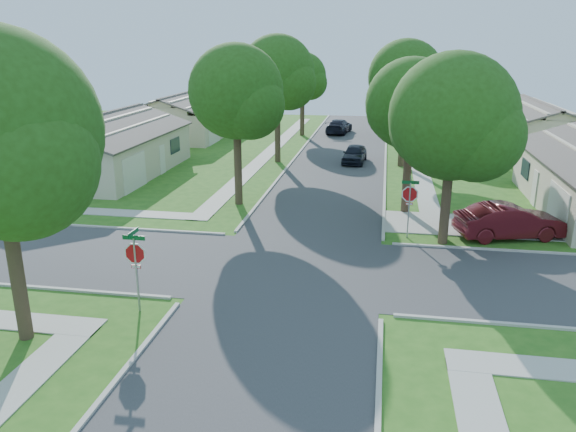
% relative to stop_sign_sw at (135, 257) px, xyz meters
% --- Properties ---
extents(ground, '(100.00, 100.00, 0.00)m').
position_rel_stop_sign_sw_xyz_m(ground, '(4.70, 4.70, -2.03)').
color(ground, '#2A5D19').
rests_on(ground, ground).
extents(road_ns, '(7.00, 100.00, 0.02)m').
position_rel_stop_sign_sw_xyz_m(road_ns, '(4.70, 4.70, -2.03)').
color(road_ns, '#333335').
rests_on(road_ns, ground).
extents(sidewalk_ne, '(1.20, 40.00, 0.04)m').
position_rel_stop_sign_sw_xyz_m(sidewalk_ne, '(10.80, 30.70, -2.01)').
color(sidewalk_ne, '#9E9B91').
rests_on(sidewalk_ne, ground).
extents(sidewalk_nw, '(1.20, 40.00, 0.04)m').
position_rel_stop_sign_sw_xyz_m(sidewalk_nw, '(-1.40, 30.70, -2.01)').
color(sidewalk_nw, '#9E9B91').
rests_on(sidewalk_nw, ground).
extents(driveway, '(8.80, 3.60, 0.05)m').
position_rel_stop_sign_sw_xyz_m(driveway, '(12.60, 11.80, -2.01)').
color(driveway, '#9E9B91').
rests_on(driveway, ground).
extents(stop_sign_sw, '(1.05, 0.80, 2.98)m').
position_rel_stop_sign_sw_xyz_m(stop_sign_sw, '(0.00, 0.00, 0.00)').
color(stop_sign_sw, gray).
rests_on(stop_sign_sw, ground).
extents(stop_sign_ne, '(1.05, 0.80, 2.98)m').
position_rel_stop_sign_sw_xyz_m(stop_sign_ne, '(9.40, 9.40, 0.00)').
color(stop_sign_ne, gray).
rests_on(stop_sign_ne, ground).
extents(tree_e_near, '(4.97, 4.80, 8.28)m').
position_rel_stop_sign_sw_xyz_m(tree_e_near, '(9.45, 13.71, 3.61)').
color(tree_e_near, '#38281C').
rests_on(tree_e_near, ground).
extents(tree_e_mid, '(5.59, 5.40, 9.21)m').
position_rel_stop_sign_sw_xyz_m(tree_e_mid, '(9.46, 25.71, 4.22)').
color(tree_e_mid, '#38281C').
rests_on(tree_e_mid, ground).
extents(tree_e_far, '(5.17, 5.00, 8.72)m').
position_rel_stop_sign_sw_xyz_m(tree_e_far, '(9.45, 38.71, 3.95)').
color(tree_e_far, '#38281C').
rests_on(tree_e_far, ground).
extents(tree_w_near, '(5.38, 5.20, 8.97)m').
position_rel_stop_sign_sw_xyz_m(tree_w_near, '(0.06, 13.71, 4.08)').
color(tree_w_near, '#38281C').
rests_on(tree_w_near, ground).
extents(tree_w_mid, '(5.80, 5.60, 9.56)m').
position_rel_stop_sign_sw_xyz_m(tree_w_mid, '(0.06, 25.71, 4.46)').
color(tree_w_mid, '#38281C').
rests_on(tree_w_mid, ground).
extents(tree_w_far, '(4.76, 4.60, 8.04)m').
position_rel_stop_sign_sw_xyz_m(tree_w_far, '(0.05, 38.71, 3.48)').
color(tree_w_far, '#38281C').
rests_on(tree_w_far, ground).
extents(tree_ne_corner, '(5.80, 5.60, 8.66)m').
position_rel_stop_sign_sw_xyz_m(tree_ne_corner, '(11.06, 8.91, 3.56)').
color(tree_ne_corner, '#38281C').
rests_on(tree_ne_corner, ground).
extents(house_ne_far, '(8.42, 13.60, 4.23)m').
position_rel_stop_sign_sw_xyz_m(house_ne_far, '(20.69, 33.70, -0.51)').
color(house_ne_far, beige).
rests_on(house_ne_far, ground).
extents(house_nw_near, '(8.42, 13.60, 4.23)m').
position_rel_stop_sign_sw_xyz_m(house_nw_near, '(-11.29, 19.70, -0.51)').
color(house_nw_near, beige).
rests_on(house_nw_near, ground).
extents(house_nw_far, '(8.42, 13.60, 4.23)m').
position_rel_stop_sign_sw_xyz_m(house_nw_far, '(-11.29, 36.70, -0.51)').
color(house_nw_far, beige).
rests_on(house_nw_far, ground).
extents(car_driveway, '(5.30, 3.01, 1.65)m').
position_rel_stop_sign_sw_xyz_m(car_driveway, '(14.15, 10.20, -1.20)').
color(car_driveway, '#521117').
rests_on(car_driveway, ground).
extents(car_curb_east, '(1.92, 4.15, 1.38)m').
position_rel_stop_sign_sw_xyz_m(car_curb_east, '(5.90, 26.37, -1.34)').
color(car_curb_east, black).
rests_on(car_curb_east, ground).
extents(car_curb_west, '(2.63, 5.13, 1.42)m').
position_rel_stop_sign_sw_xyz_m(car_curb_west, '(3.50, 40.60, -1.32)').
color(car_curb_west, black).
rests_on(car_curb_west, ground).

